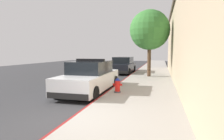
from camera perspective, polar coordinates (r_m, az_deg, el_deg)
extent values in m
cube|color=#353538|center=(16.43, -10.00, -2.07)|extent=(31.16, 60.00, 0.20)
cube|color=#9E9991|center=(14.95, 11.40, -2.17)|extent=(3.18, 60.00, 0.14)
cube|color=maroon|center=(15.13, 5.22, -2.00)|extent=(0.08, 60.00, 0.14)
cube|color=black|center=(4.33, 26.08, 16.08)|extent=(0.06, 1.30, 1.10)
cube|color=black|center=(11.21, 18.98, 9.40)|extent=(0.06, 1.30, 1.10)
cube|color=black|center=(18.17, 17.34, 7.79)|extent=(0.06, 1.30, 1.10)
cube|color=white|center=(9.59, -6.71, -3.20)|extent=(1.84, 4.80, 0.76)
cube|color=black|center=(9.65, -6.43, 0.92)|extent=(1.64, 2.50, 0.60)
cube|color=black|center=(7.55, -13.23, -7.66)|extent=(1.76, 0.16, 0.24)
cube|color=black|center=(11.82, -2.56, -2.83)|extent=(1.76, 0.16, 0.24)
cylinder|color=black|center=(11.51, -7.60, -3.09)|extent=(0.22, 0.64, 0.64)
cylinder|color=black|center=(10.98, 0.75, -3.45)|extent=(0.22, 0.64, 0.64)
cylinder|color=black|center=(8.51, -16.36, -6.26)|extent=(0.22, 0.64, 0.64)
cylinder|color=black|center=(7.78, -5.34, -7.16)|extent=(0.22, 0.64, 0.64)
cube|color=black|center=(9.59, -6.56, 3.04)|extent=(1.48, 0.20, 0.12)
cube|color=red|center=(9.72, -8.49, 3.05)|extent=(0.44, 0.18, 0.11)
cube|color=#1E33E0|center=(9.47, -4.58, 3.03)|extent=(0.44, 0.18, 0.11)
cube|color=black|center=(18.33, 3.35, 0.90)|extent=(1.84, 4.80, 0.76)
cube|color=black|center=(18.43, 3.45, 3.05)|extent=(1.64, 2.50, 0.60)
cube|color=black|center=(16.07, 1.71, -0.65)|extent=(1.76, 0.16, 0.24)
cube|color=black|center=(20.64, 4.62, 0.67)|extent=(1.76, 0.16, 0.24)
cylinder|color=black|center=(20.18, 1.90, 0.58)|extent=(0.22, 0.64, 0.64)
cylinder|color=black|center=(19.87, 6.74, 0.47)|extent=(0.22, 0.64, 0.64)
cylinder|color=black|center=(16.90, -0.65, -0.35)|extent=(0.22, 0.64, 0.64)
cylinder|color=black|center=(16.53, 5.11, -0.50)|extent=(0.22, 0.64, 0.64)
cylinder|color=#4C4C51|center=(8.83, 1.67, -6.61)|extent=(0.32, 0.32, 0.06)
cylinder|color=red|center=(8.78, 1.68, -4.83)|extent=(0.24, 0.24, 0.50)
cone|color=navy|center=(8.73, 1.68, -2.76)|extent=(0.28, 0.28, 0.14)
cylinder|color=#4C4C51|center=(8.72, 1.68, -2.11)|extent=(0.05, 0.05, 0.06)
cylinder|color=red|center=(8.81, 0.60, -4.39)|extent=(0.10, 0.10, 0.10)
cylinder|color=red|center=(8.73, 2.77, -4.48)|extent=(0.10, 0.10, 0.10)
cylinder|color=red|center=(8.61, 1.41, -4.97)|extent=(0.13, 0.12, 0.13)
cylinder|color=brown|center=(14.95, 11.17, 2.93)|extent=(0.28, 0.28, 2.51)
sphere|color=#387A33|center=(15.03, 11.33, 11.81)|extent=(3.06, 3.06, 3.06)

